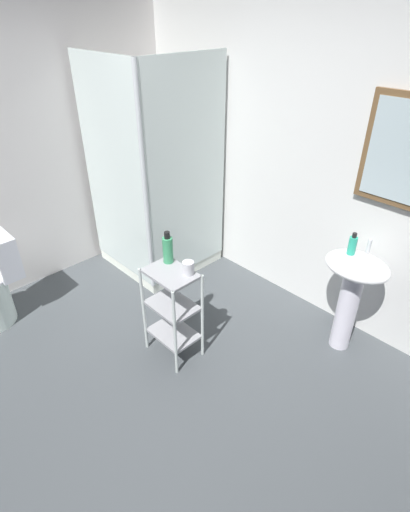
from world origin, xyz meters
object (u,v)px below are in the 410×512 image
(pedestal_sink, at_px, (353,285))
(rinse_cup, at_px, (188,268))
(storage_cart, at_px, (172,307))
(shower_stall, at_px, (157,225))
(body_wash_bottle_green, at_px, (168,249))
(hand_soap_bottle, at_px, (352,245))

(pedestal_sink, distance_m, rinse_cup, 1.20)
(pedestal_sink, bearing_deg, storage_cart, -130.88)
(storage_cart, bearing_deg, pedestal_sink, 49.12)
(shower_stall, bearing_deg, rinse_cup, -27.92)
(storage_cart, bearing_deg, shower_stall, 146.79)
(pedestal_sink, height_order, body_wash_bottle_green, body_wash_bottle_green)
(shower_stall, height_order, pedestal_sink, shower_stall)
(pedestal_sink, distance_m, storage_cart, 1.31)
(shower_stall, relative_size, storage_cart, 2.70)
(storage_cart, distance_m, body_wash_bottle_green, 0.43)
(storage_cart, bearing_deg, hand_soap_bottle, 51.87)
(shower_stall, xyz_separation_m, storage_cart, (1.04, -0.68, -0.03))
(storage_cart, height_order, body_wash_bottle_green, body_wash_bottle_green)
(storage_cart, distance_m, rinse_cup, 0.37)
(rinse_cup, bearing_deg, storage_cart, -142.51)
(body_wash_bottle_green, bearing_deg, shower_stall, 146.91)
(pedestal_sink, xyz_separation_m, rinse_cup, (-0.75, -0.91, 0.21))
(shower_stall, distance_m, body_wash_bottle_green, 1.17)
(storage_cart, xyz_separation_m, body_wash_bottle_green, (-0.11, 0.08, 0.41))
(pedestal_sink, xyz_separation_m, body_wash_bottle_green, (-0.97, -0.91, 0.27))
(rinse_cup, bearing_deg, body_wash_bottle_green, -179.80)
(shower_stall, relative_size, hand_soap_bottle, 12.18)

